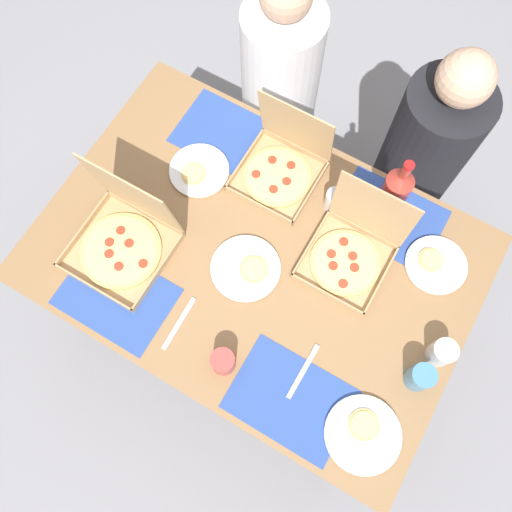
{
  "coord_description": "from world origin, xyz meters",
  "views": [
    {
      "loc": [
        0.3,
        -0.51,
        2.47
      ],
      "look_at": [
        0.0,
        0.0,
        0.77
      ],
      "focal_mm": 37.7,
      "sensor_mm": 36.0,
      "label": 1
    }
  ],
  "objects_px": {
    "pizza_box_center": "(281,166)",
    "cup_clear_right": "(442,352)",
    "cup_clear_left": "(223,362)",
    "pizza_box_edge_far": "(351,252)",
    "plate_middle": "(435,265)",
    "plate_near_left": "(363,434)",
    "diner_right_seat": "(417,163)",
    "plate_far_right": "(246,269)",
    "cup_dark": "(420,377)",
    "cup_red": "(334,200)",
    "pizza_box_corner_left": "(124,239)",
    "soda_bottle": "(394,194)",
    "plate_far_left": "(199,171)",
    "diner_left_seat": "(279,94)"
  },
  "relations": [
    {
      "from": "cup_clear_left",
      "to": "pizza_box_corner_left",
      "type": "bearing_deg",
      "value": 160.15
    },
    {
      "from": "diner_left_seat",
      "to": "cup_red",
      "type": "bearing_deg",
      "value": -45.22
    },
    {
      "from": "cup_dark",
      "to": "pizza_box_corner_left",
      "type": "bearing_deg",
      "value": -175.54
    },
    {
      "from": "plate_near_left",
      "to": "plate_far_left",
      "type": "distance_m",
      "value": 1.02
    },
    {
      "from": "cup_dark",
      "to": "cup_clear_right",
      "type": "distance_m",
      "value": 0.11
    },
    {
      "from": "cup_clear_right",
      "to": "plate_near_left",
      "type": "bearing_deg",
      "value": -106.5
    },
    {
      "from": "plate_far_left",
      "to": "plate_far_right",
      "type": "distance_m",
      "value": 0.4
    },
    {
      "from": "plate_near_left",
      "to": "plate_middle",
      "type": "bearing_deg",
      "value": 92.77
    },
    {
      "from": "cup_dark",
      "to": "cup_clear_left",
      "type": "distance_m",
      "value": 0.6
    },
    {
      "from": "soda_bottle",
      "to": "cup_clear_right",
      "type": "distance_m",
      "value": 0.52
    },
    {
      "from": "plate_far_left",
      "to": "diner_left_seat",
      "type": "distance_m",
      "value": 0.64
    },
    {
      "from": "plate_far_right",
      "to": "cup_dark",
      "type": "relative_size",
      "value": 2.2
    },
    {
      "from": "plate_far_right",
      "to": "cup_dark",
      "type": "bearing_deg",
      "value": -4.09
    },
    {
      "from": "pizza_box_edge_far",
      "to": "soda_bottle",
      "type": "relative_size",
      "value": 0.93
    },
    {
      "from": "plate_near_left",
      "to": "plate_far_right",
      "type": "relative_size",
      "value": 1.0
    },
    {
      "from": "plate_near_left",
      "to": "soda_bottle",
      "type": "bearing_deg",
      "value": 110.47
    },
    {
      "from": "plate_far_right",
      "to": "pizza_box_corner_left",
      "type": "bearing_deg",
      "value": -162.3
    },
    {
      "from": "pizza_box_edge_far",
      "to": "pizza_box_corner_left",
      "type": "relative_size",
      "value": 0.88
    },
    {
      "from": "cup_red",
      "to": "diner_right_seat",
      "type": "xyz_separation_m",
      "value": [
        0.19,
        0.47,
        -0.3
      ]
    },
    {
      "from": "pizza_box_corner_left",
      "to": "cup_clear_left",
      "type": "relative_size",
      "value": 3.84
    },
    {
      "from": "plate_far_left",
      "to": "diner_right_seat",
      "type": "bearing_deg",
      "value": 41.85
    },
    {
      "from": "cup_clear_left",
      "to": "plate_middle",
      "type": "bearing_deg",
      "value": 55.08
    },
    {
      "from": "pizza_box_edge_far",
      "to": "pizza_box_corner_left",
      "type": "xyz_separation_m",
      "value": [
        -0.67,
        -0.34,
        0.01
      ]
    },
    {
      "from": "pizza_box_corner_left",
      "to": "plate_far_right",
      "type": "relative_size",
      "value": 1.48
    },
    {
      "from": "diner_right_seat",
      "to": "plate_far_left",
      "type": "bearing_deg",
      "value": -138.15
    },
    {
      "from": "cup_clear_left",
      "to": "diner_left_seat",
      "type": "bearing_deg",
      "value": 110.45
    },
    {
      "from": "pizza_box_center",
      "to": "cup_clear_right",
      "type": "relative_size",
      "value": 3.19
    },
    {
      "from": "plate_middle",
      "to": "cup_dark",
      "type": "relative_size",
      "value": 1.95
    },
    {
      "from": "soda_bottle",
      "to": "cup_red",
      "type": "relative_size",
      "value": 3.73
    },
    {
      "from": "soda_bottle",
      "to": "pizza_box_edge_far",
      "type": "bearing_deg",
      "value": -98.32
    },
    {
      "from": "pizza_box_edge_far",
      "to": "plate_middle",
      "type": "bearing_deg",
      "value": 23.66
    },
    {
      "from": "pizza_box_corner_left",
      "to": "diner_left_seat",
      "type": "bearing_deg",
      "value": 85.6
    },
    {
      "from": "cup_clear_left",
      "to": "diner_left_seat",
      "type": "distance_m",
      "value": 1.23
    },
    {
      "from": "pizza_box_center",
      "to": "plate_far_left",
      "type": "xyz_separation_m",
      "value": [
        -0.25,
        -0.14,
        -0.04
      ]
    },
    {
      "from": "pizza_box_edge_far",
      "to": "cup_clear_right",
      "type": "distance_m",
      "value": 0.42
    },
    {
      "from": "plate_far_left",
      "to": "cup_red",
      "type": "distance_m",
      "value": 0.49
    },
    {
      "from": "plate_far_left",
      "to": "plate_far_right",
      "type": "height_order",
      "value": "same"
    },
    {
      "from": "cup_dark",
      "to": "plate_far_right",
      "type": "bearing_deg",
      "value": 175.91
    },
    {
      "from": "soda_bottle",
      "to": "plate_near_left",
      "type": "bearing_deg",
      "value": -69.53
    },
    {
      "from": "pizza_box_edge_far",
      "to": "diner_right_seat",
      "type": "relative_size",
      "value": 0.26
    },
    {
      "from": "plate_near_left",
      "to": "diner_right_seat",
      "type": "distance_m",
      "value": 1.14
    },
    {
      "from": "plate_far_right",
      "to": "cup_clear_right",
      "type": "relative_size",
      "value": 2.44
    },
    {
      "from": "pizza_box_corner_left",
      "to": "diner_right_seat",
      "type": "distance_m",
      "value": 1.23
    },
    {
      "from": "pizza_box_corner_left",
      "to": "pizza_box_edge_far",
      "type": "bearing_deg",
      "value": 26.82
    },
    {
      "from": "cup_clear_right",
      "to": "plate_far_left",
      "type": "bearing_deg",
      "value": 170.41
    },
    {
      "from": "plate_far_right",
      "to": "cup_red",
      "type": "distance_m",
      "value": 0.38
    },
    {
      "from": "pizza_box_edge_far",
      "to": "plate_near_left",
      "type": "distance_m",
      "value": 0.57
    },
    {
      "from": "pizza_box_center",
      "to": "cup_clear_left",
      "type": "bearing_deg",
      "value": -75.57
    },
    {
      "from": "cup_red",
      "to": "cup_clear_right",
      "type": "relative_size",
      "value": 0.91
    },
    {
      "from": "pizza_box_edge_far",
      "to": "cup_clear_left",
      "type": "bearing_deg",
      "value": -108.99
    }
  ]
}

